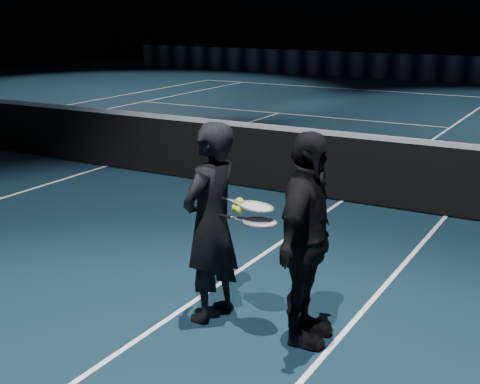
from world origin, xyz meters
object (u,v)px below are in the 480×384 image
object	(u,v)px
racket_upper	(256,207)
player_a	(211,223)
tennis_balls	(238,207)
player_b	(306,240)
racket_lower	(259,222)

from	to	relation	value
racket_upper	player_a	bearing A→B (deg)	-178.29
tennis_balls	player_b	bearing A→B (deg)	-0.36
tennis_balls	racket_lower	bearing A→B (deg)	-1.35
player_b	racket_upper	world-z (taller)	player_b
player_a	tennis_balls	xyz separation A→B (m)	(0.25, 0.01, 0.18)
player_b	tennis_balls	xyz separation A→B (m)	(-0.60, 0.00, 0.18)
player_b	racket_lower	world-z (taller)	player_b
racket_lower	tennis_balls	distance (m)	0.22
player_a	racket_lower	distance (m)	0.46
racket_lower	tennis_balls	bearing A→B (deg)	178.53
racket_lower	player_a	bearing A→B (deg)	-180.00
player_a	racket_lower	size ratio (longest dim) A/B	2.46
racket_upper	tennis_balls	size ratio (longest dim) A/B	5.67
player_b	racket_upper	size ratio (longest dim) A/B	2.46
racket_upper	tennis_balls	distance (m)	0.15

